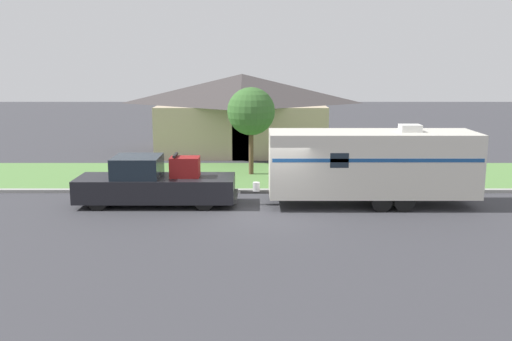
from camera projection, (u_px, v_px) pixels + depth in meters
ground_plane at (275, 215)px, 21.36m from camera, size 120.00×120.00×0.00m
curb_strip at (272, 191)px, 25.03m from camera, size 80.00×0.30×0.14m
lawn_strip at (270, 176)px, 28.63m from camera, size 80.00×7.00×0.03m
house_across_street at (241, 111)px, 36.09m from camera, size 10.89×7.99×4.88m
pickup_truck at (153, 184)px, 22.72m from camera, size 6.37×2.05×2.06m
travel_trailer at (371, 163)px, 22.58m from camera, size 9.27×2.47×3.23m
mailbox at (416, 167)px, 25.75m from camera, size 0.48×0.20×1.27m
tree_in_yard at (250, 112)px, 28.38m from camera, size 2.39×2.39×4.41m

